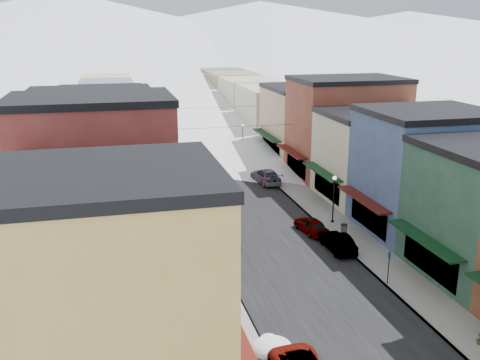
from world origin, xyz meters
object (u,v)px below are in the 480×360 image
trash_can (344,230)px  car_silver_sedan (227,235)px  car_dark_hatch (205,193)px  streetlamp_near (334,193)px  car_green_sedan (337,242)px

trash_can → car_silver_sedan: bearing=176.4°
car_dark_hatch → streetlamp_near: size_ratio=1.13×
car_dark_hatch → trash_can: size_ratio=5.17×
trash_can → streetlamp_near: size_ratio=0.22×
car_silver_sedan → streetlamp_near: 10.76m
trash_can → streetlamp_near: (0.34, 3.12, 2.22)m
car_green_sedan → streetlamp_near: size_ratio=1.02×
car_green_sedan → car_silver_sedan: bearing=-22.1°
car_silver_sedan → streetlamp_near: size_ratio=1.12×
car_dark_hatch → streetlamp_near: (9.94, -9.14, 2.05)m
car_silver_sedan → streetlamp_near: streetlamp_near is taller
trash_can → streetlamp_near: bearing=83.7°
car_dark_hatch → streetlamp_near: streetlamp_near is taller
streetlamp_near → car_dark_hatch: bearing=137.4°
car_dark_hatch → trash_can: bearing=-57.5°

